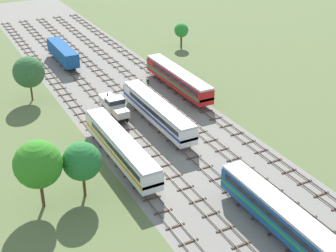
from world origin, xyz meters
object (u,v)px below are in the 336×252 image
at_px(diesel_railcar_centre_right_far, 178,78).
at_px(signal_post_nearest, 148,88).
at_px(diesel_railcar_far_left_near, 121,146).
at_px(passenger_coach_centre_left_nearest, 290,223).
at_px(freight_boxcar_left_farther, 63,52).
at_px(shunter_loco_left_midfar, 114,105).
at_px(diesel_railcar_centre_left_mid, 158,111).

bearing_deg(diesel_railcar_centre_right_far, signal_post_nearest, -163.01).
height_order(diesel_railcar_far_left_near, diesel_railcar_centre_right_far, same).
distance_m(diesel_railcar_far_left_near, diesel_railcar_centre_right_far, 26.43).
bearing_deg(passenger_coach_centre_left_nearest, signal_post_nearest, 86.58).
relative_size(freight_boxcar_left_farther, signal_post_nearest, 3.07).
height_order(passenger_coach_centre_left_nearest, shunter_loco_left_midfar, passenger_coach_centre_left_nearest).
bearing_deg(shunter_loco_left_midfar, signal_post_nearest, 15.77).
xyz_separation_m(diesel_railcar_centre_right_far, signal_post_nearest, (-7.10, -2.17, 0.34)).
distance_m(diesel_railcar_centre_left_mid, shunter_loco_left_midfar, 8.01).
relative_size(diesel_railcar_far_left_near, diesel_railcar_centre_right_far, 1.00).
relative_size(diesel_railcar_far_left_near, freight_boxcar_left_farther, 1.46).
height_order(passenger_coach_centre_left_nearest, signal_post_nearest, signal_post_nearest).
bearing_deg(signal_post_nearest, freight_boxcar_left_farther, 104.94).
xyz_separation_m(passenger_coach_centre_left_nearest, freight_boxcar_left_farther, (-4.73, 66.28, -0.16)).
distance_m(passenger_coach_centre_left_nearest, signal_post_nearest, 39.75).
bearing_deg(diesel_railcar_centre_left_mid, shunter_loco_left_midfar, 126.38).
height_order(passenger_coach_centre_left_nearest, diesel_railcar_centre_right_far, same).
bearing_deg(signal_post_nearest, diesel_railcar_centre_right_far, 16.99).
height_order(passenger_coach_centre_left_nearest, freight_boxcar_left_farther, passenger_coach_centre_left_nearest).
relative_size(diesel_railcar_centre_right_far, freight_boxcar_left_farther, 1.46).
height_order(diesel_railcar_far_left_near, signal_post_nearest, signal_post_nearest).
xyz_separation_m(passenger_coach_centre_left_nearest, diesel_railcar_centre_left_mid, (0.00, 31.25, -0.02)).
distance_m(diesel_railcar_centre_right_far, signal_post_nearest, 7.44).
xyz_separation_m(diesel_railcar_centre_left_mid, signal_post_nearest, (2.37, 8.43, 0.34)).
bearing_deg(diesel_railcar_centre_left_mid, passenger_coach_centre_left_nearest, -90.00).
xyz_separation_m(diesel_railcar_far_left_near, signal_post_nearest, (11.84, 16.25, 0.34)).
bearing_deg(diesel_railcar_far_left_near, passenger_coach_centre_left_nearest, -67.99).
distance_m(diesel_railcar_far_left_near, shunter_loco_left_midfar, 15.03).
xyz_separation_m(shunter_loco_left_midfar, diesel_railcar_centre_right_far, (14.21, 4.18, 0.59)).
xyz_separation_m(diesel_railcar_far_left_near, diesel_railcar_centre_right_far, (18.95, 18.43, 0.00)).
bearing_deg(freight_boxcar_left_farther, signal_post_nearest, -75.06).
distance_m(diesel_railcar_centre_right_far, freight_boxcar_left_farther, 28.26).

